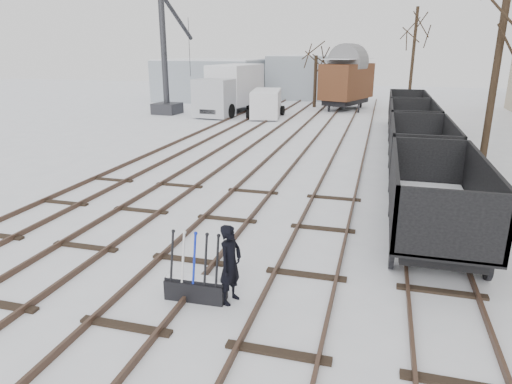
% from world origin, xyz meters
% --- Properties ---
extents(ground, '(120.00, 120.00, 0.00)m').
position_xyz_m(ground, '(0.00, 0.00, 0.00)').
color(ground, white).
rests_on(ground, ground).
extents(tracks, '(13.90, 52.00, 0.16)m').
position_xyz_m(tracks, '(-0.00, 13.67, 0.07)').
color(tracks, black).
rests_on(tracks, ground).
extents(shed_left, '(10.00, 8.00, 4.10)m').
position_xyz_m(shed_left, '(-13.00, 36.00, 2.05)').
color(shed_left, '#929BA4').
rests_on(shed_left, ground).
extents(shed_right, '(7.00, 6.00, 4.50)m').
position_xyz_m(shed_right, '(-4.00, 40.00, 2.25)').
color(shed_right, '#929BA4').
rests_on(shed_right, ground).
extents(ground_frame, '(1.31, 0.46, 1.49)m').
position_xyz_m(ground_frame, '(0.90, -1.64, 0.28)').
color(ground_frame, black).
rests_on(ground_frame, ground).
extents(worker, '(0.57, 0.72, 1.73)m').
position_xyz_m(worker, '(1.65, -1.54, 0.86)').
color(worker, black).
rests_on(worker, ground).
extents(freight_wagon_a, '(2.34, 5.85, 2.39)m').
position_xyz_m(freight_wagon_a, '(6.00, 2.83, 0.91)').
color(freight_wagon_a, black).
rests_on(freight_wagon_a, ground).
extents(freight_wagon_b, '(2.34, 5.85, 2.39)m').
position_xyz_m(freight_wagon_b, '(6.00, 9.23, 0.91)').
color(freight_wagon_b, black).
rests_on(freight_wagon_b, ground).
extents(freight_wagon_c, '(2.34, 5.85, 2.39)m').
position_xyz_m(freight_wagon_c, '(6.00, 15.63, 0.91)').
color(freight_wagon_c, black).
rests_on(freight_wagon_c, ground).
extents(freight_wagon_d, '(2.34, 5.85, 2.39)m').
position_xyz_m(freight_wagon_d, '(6.00, 22.03, 0.91)').
color(freight_wagon_d, black).
rests_on(freight_wagon_d, ground).
extents(box_van_wagon, '(4.72, 6.33, 4.32)m').
position_xyz_m(box_van_wagon, '(1.24, 31.54, 2.51)').
color(box_van_wagon, black).
rests_on(box_van_wagon, ground).
extents(lorry, '(3.46, 8.76, 3.88)m').
position_xyz_m(lorry, '(-7.70, 26.57, 2.00)').
color(lorry, black).
rests_on(lorry, ground).
extents(panel_van, '(2.81, 5.03, 2.10)m').
position_xyz_m(panel_van, '(-4.31, 25.02, 1.09)').
color(panel_van, silver).
rests_on(panel_van, ground).
extents(crane, '(2.12, 5.80, 9.86)m').
position_xyz_m(crane, '(-12.65, 25.04, 2.59)').
color(crane, '#2B2C30').
rests_on(crane, ground).
extents(tree_near, '(0.30, 0.30, 7.66)m').
position_xyz_m(tree_near, '(8.73, 11.34, 3.83)').
color(tree_near, black).
rests_on(tree_near, ground).
extents(tree_far_left, '(0.30, 0.30, 4.56)m').
position_xyz_m(tree_far_left, '(-1.66, 32.54, 2.28)').
color(tree_far_left, black).
rests_on(tree_far_left, ground).
extents(tree_far_right, '(0.30, 0.30, 8.91)m').
position_xyz_m(tree_far_right, '(6.84, 38.58, 4.45)').
color(tree_far_right, black).
rests_on(tree_far_right, ground).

